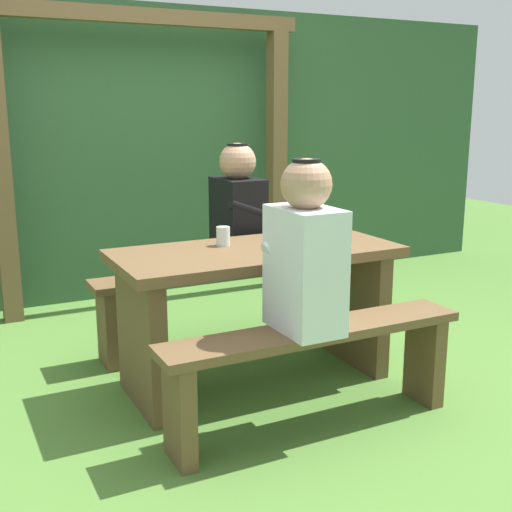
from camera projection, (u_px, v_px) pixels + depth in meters
ground_plane at (256, 381)px, 3.36m from camera, size 12.00×12.00×0.00m
hedge_backdrop at (127, 150)px, 5.06m from camera, size 6.40×0.74×2.10m
pergola_post_left at (1, 175)px, 4.11m from camera, size 0.12×0.12×1.92m
pergola_post_right at (277, 163)px, 4.99m from camera, size 0.12×0.12×1.92m
pergola_crossbeam at (147, 16)px, 4.32m from camera, size 2.23×0.10×0.10m
picnic_table at (256, 292)px, 3.26m from camera, size 1.40×0.64×0.71m
bench_near at (314, 357)px, 2.80m from camera, size 1.40×0.24×0.47m
bench_far at (213, 292)px, 3.78m from camera, size 1.40×0.24×0.47m
person_white_shirt at (305, 253)px, 2.68m from camera, size 0.25×0.35×0.72m
person_black_coat at (238, 211)px, 3.74m from camera, size 0.25×0.35×0.72m
drinking_glass at (223, 236)px, 3.26m from camera, size 0.07×0.07×0.10m
bottle_left at (298, 224)px, 3.29m from camera, size 0.07×0.07×0.25m
cell_phone at (279, 243)px, 3.31m from camera, size 0.12×0.16×0.01m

